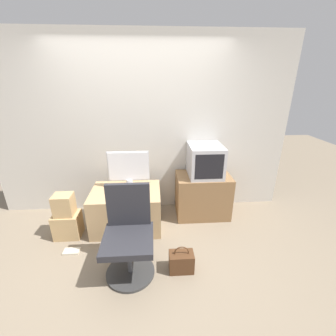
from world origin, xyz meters
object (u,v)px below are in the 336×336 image
at_px(main_monitor, 129,169).
at_px(crt_tv, 205,160).
at_px(cardboard_box_lower, 68,225).
at_px(handbag, 181,262).
at_px(book, 72,251).
at_px(mouse, 146,191).
at_px(office_chair, 129,237).
at_px(keyboard, 130,193).

xyz_separation_m(main_monitor, crt_tv, (1.09, 0.14, 0.05)).
bearing_deg(cardboard_box_lower, handbag, -25.52).
bearing_deg(crt_tv, book, -156.81).
bearing_deg(main_monitor, mouse, -37.70).
bearing_deg(mouse, office_chair, -103.31).
bearing_deg(handbag, book, 164.53).
height_order(main_monitor, book, main_monitor).
height_order(mouse, crt_tv, crt_tv).
distance_m(mouse, book, 1.17).
relative_size(main_monitor, book, 2.93).
relative_size(keyboard, mouse, 6.63).
bearing_deg(mouse, keyboard, -174.09).
height_order(crt_tv, book, crt_tv).
bearing_deg(office_chair, cardboard_box_lower, 144.58).
bearing_deg(book, mouse, 25.18).
bearing_deg(mouse, book, -154.82).
bearing_deg(book, keyboard, 30.15).
relative_size(crt_tv, book, 2.75).
xyz_separation_m(main_monitor, office_chair, (0.06, -0.92, -0.40)).
xyz_separation_m(main_monitor, mouse, (0.24, -0.18, -0.26)).
xyz_separation_m(keyboard, crt_tv, (1.06, 0.35, 0.31)).
distance_m(mouse, cardboard_box_lower, 1.14).
bearing_deg(crt_tv, cardboard_box_lower, -167.14).
height_order(main_monitor, cardboard_box_lower, main_monitor).
xyz_separation_m(crt_tv, office_chair, (-1.02, -1.06, -0.45)).
relative_size(cardboard_box_lower, handbag, 1.05).
bearing_deg(cardboard_box_lower, crt_tv, 12.86).
relative_size(office_chair, cardboard_box_lower, 2.88).
distance_m(crt_tv, cardboard_box_lower, 2.08).
bearing_deg(main_monitor, cardboard_box_lower, -160.16).
bearing_deg(keyboard, mouse, 5.91).
height_order(crt_tv, cardboard_box_lower, crt_tv).
height_order(main_monitor, keyboard, main_monitor).
bearing_deg(main_monitor, book, -137.91).
xyz_separation_m(keyboard, cardboard_box_lower, (-0.84, -0.09, -0.40)).
height_order(mouse, cardboard_box_lower, mouse).
bearing_deg(keyboard, book, -149.85).
relative_size(main_monitor, mouse, 10.93).
height_order(cardboard_box_lower, handbag, cardboard_box_lower).
relative_size(mouse, handbag, 0.16).
relative_size(keyboard, book, 1.78).
distance_m(main_monitor, crt_tv, 1.10).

